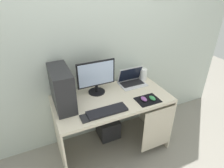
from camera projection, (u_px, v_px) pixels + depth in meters
ground_plane at (112, 145)px, 2.55m from camera, size 8.00×8.00×0.00m
wall_back at (99, 42)px, 2.21m from camera, size 4.00×0.05×2.60m
desk at (114, 110)px, 2.25m from camera, size 1.31×0.69×0.76m
pc_tower at (62, 88)px, 1.95m from camera, size 0.19×0.45×0.42m
monitor at (96, 77)px, 2.17m from camera, size 0.45×0.20×0.40m
laptop at (132, 81)px, 2.44m from camera, size 0.33×0.23×0.22m
speaker at (143, 74)px, 2.52m from camera, size 0.09×0.09×0.16m
keyboard at (107, 111)px, 1.94m from camera, size 0.42×0.14×0.02m
mousepad at (148, 100)px, 2.13m from camera, size 0.26×0.20×0.00m
mouse_left at (144, 99)px, 2.11m from camera, size 0.06×0.10×0.03m
mouse_right at (152, 98)px, 2.13m from camera, size 0.06×0.10×0.03m
cell_phone at (84, 119)px, 1.85m from camera, size 0.07×0.13×0.01m
subwoofer at (108, 128)px, 2.66m from camera, size 0.27×0.27×0.27m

